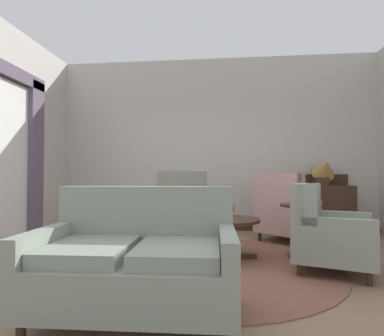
% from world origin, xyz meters
% --- Properties ---
extents(ground, '(8.54, 8.54, 0.00)m').
position_xyz_m(ground, '(0.00, 0.00, 0.00)').
color(ground, '#896B51').
extents(wall_back, '(6.26, 0.08, 3.33)m').
position_xyz_m(wall_back, '(0.00, 2.68, 1.67)').
color(wall_back, '#BCB7AD').
rests_on(wall_back, ground).
extents(baseboard_back, '(6.10, 0.03, 0.12)m').
position_xyz_m(baseboard_back, '(0.00, 2.62, 0.06)').
color(baseboard_back, '#382319').
rests_on(baseboard_back, ground).
extents(area_rug, '(2.99, 2.99, 0.01)m').
position_xyz_m(area_rug, '(0.00, 0.30, 0.01)').
color(area_rug, brown).
rests_on(area_rug, ground).
extents(coffee_table, '(0.81, 0.81, 0.50)m').
position_xyz_m(coffee_table, '(0.23, 0.59, 0.40)').
color(coffee_table, '#382319').
rests_on(coffee_table, ground).
extents(porcelain_vase, '(0.15, 0.15, 0.32)m').
position_xyz_m(porcelain_vase, '(0.25, 0.63, 0.65)').
color(porcelain_vase, '#4C7A66').
rests_on(porcelain_vase, coffee_table).
extents(settee, '(1.47, 0.91, 0.95)m').
position_xyz_m(settee, '(-0.46, -1.09, 0.40)').
color(settee, gray).
rests_on(settee, ground).
extents(armchair_near_sideboard, '(1.12, 1.13, 1.11)m').
position_xyz_m(armchair_near_sideboard, '(-0.57, 1.39, 0.46)').
color(armchair_near_sideboard, gray).
rests_on(armchair_near_sideboard, ground).
extents(armchair_foreground_right, '(1.10, 1.11, 1.08)m').
position_xyz_m(armchair_foreground_right, '(1.14, 1.71, 0.46)').
color(armchair_foreground_right, tan).
rests_on(armchair_foreground_right, ground).
extents(armchair_back_corner, '(0.99, 0.97, 0.95)m').
position_xyz_m(armchair_back_corner, '(1.28, 0.18, 0.42)').
color(armchair_back_corner, gray).
rests_on(armchair_back_corner, ground).
extents(side_table, '(0.52, 0.52, 0.68)m').
position_xyz_m(side_table, '(1.16, 0.73, 0.41)').
color(side_table, '#382319').
rests_on(side_table, ground).
extents(sideboard, '(1.09, 0.42, 1.07)m').
position_xyz_m(sideboard, '(1.89, 2.38, 0.50)').
color(sideboard, '#382319').
rests_on(sideboard, ground).
extents(gramophone, '(0.41, 0.52, 0.57)m').
position_xyz_m(gramophone, '(1.94, 2.29, 1.15)').
color(gramophone, '#382319').
rests_on(gramophone, sideboard).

